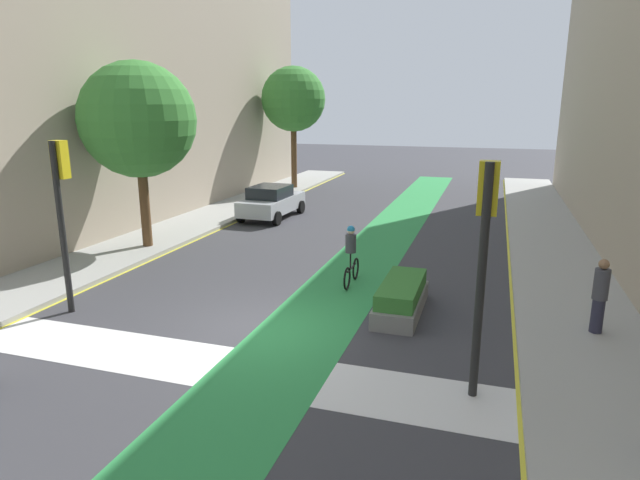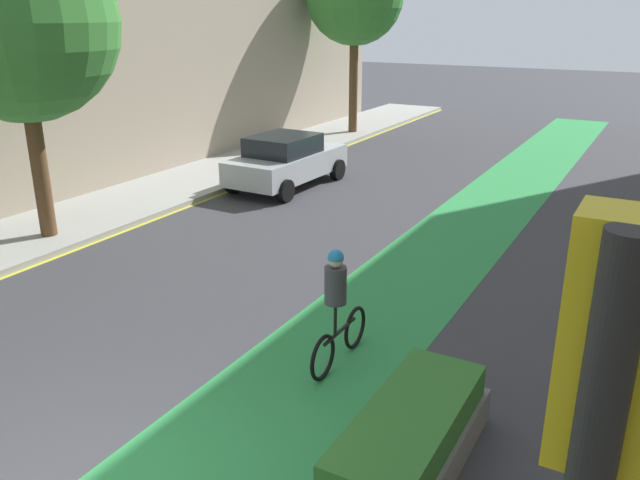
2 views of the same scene
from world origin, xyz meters
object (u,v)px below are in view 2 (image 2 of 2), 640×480
object	(u,v)px
car_silver_left_far	(286,160)
cyclist_in_lane	(337,306)
street_tree_near	(18,23)
median_planter	(409,444)

from	to	relation	value
car_silver_left_far	cyclist_in_lane	distance (m)	10.46
car_silver_left_far	cyclist_in_lane	bearing A→B (deg)	-54.10
cyclist_in_lane	street_tree_near	world-z (taller)	street_tree_near
median_planter	cyclist_in_lane	bearing A→B (deg)	136.32
car_silver_left_far	median_planter	world-z (taller)	car_silver_left_far
cyclist_in_lane	median_planter	xyz separation A→B (m)	(1.82, -1.73, -0.57)
street_tree_near	median_planter	world-z (taller)	street_tree_near
cyclist_in_lane	car_silver_left_far	bearing A→B (deg)	125.90
car_silver_left_far	cyclist_in_lane	size ratio (longest dim) A/B	2.29
cyclist_in_lane	median_planter	bearing A→B (deg)	-43.68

